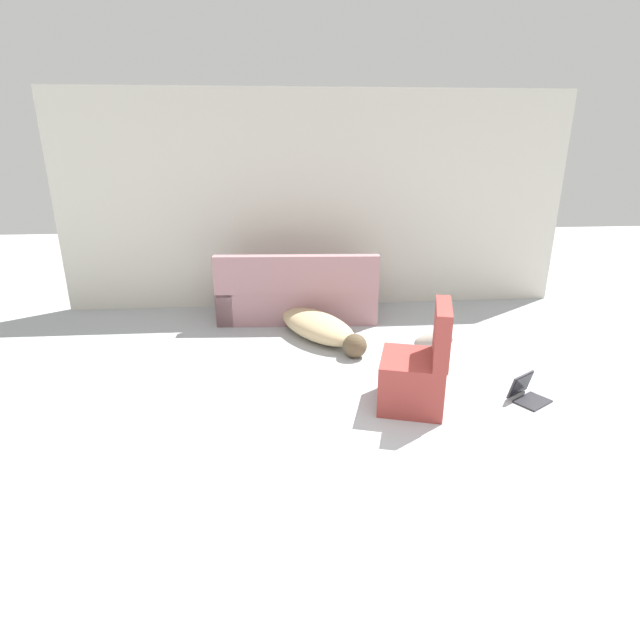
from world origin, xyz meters
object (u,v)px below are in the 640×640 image
cat (432,341)px  laptop_open (526,391)px  dog (320,327)px  couch (298,297)px  side_chair (417,372)px

cat → laptop_open: bearing=-89.4°
dog → laptop_open: dog is taller
laptop_open → dog: bearing=104.9°
couch → side_chair: (0.91, -2.31, 0.03)m
dog → cat: size_ratio=2.60×
cat → dog: bearing=143.1°
couch → side_chair: size_ratio=2.20×
side_chair → couch: bearing=-142.1°
side_chair → cat: bearing=173.7°
couch → laptop_open: (1.89, -2.30, -0.20)m
laptop_open → side_chair: (-0.98, -0.02, 0.23)m
dog → side_chair: 1.72m
cat → laptop_open: 1.29m
laptop_open → side_chair: bearing=148.8°
couch → cat: size_ratio=3.35×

